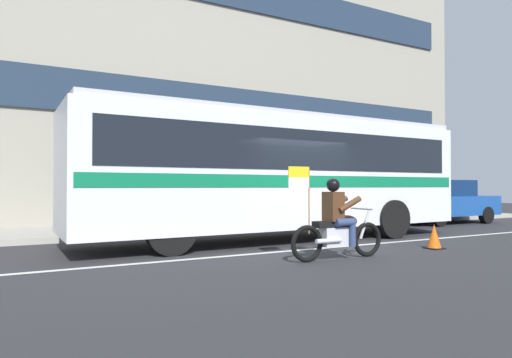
% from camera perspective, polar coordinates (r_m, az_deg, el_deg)
% --- Properties ---
extents(ground_plane, '(60.00, 60.00, 0.00)m').
position_cam_1_polar(ground_plane, '(10.67, 6.15, -8.54)').
color(ground_plane, '#2B2B2D').
extents(sidewalk_curb, '(28.00, 3.80, 0.15)m').
position_cam_1_polar(sidewalk_curb, '(15.11, -5.01, -6.01)').
color(sidewalk_curb, '#A39E93').
rests_on(sidewalk_curb, ground_plane).
extents(lane_center_stripe, '(26.60, 0.14, 0.01)m').
position_cam_1_polar(lane_center_stripe, '(10.18, 8.10, -8.88)').
color(lane_center_stripe, silver).
rests_on(lane_center_stripe, ground_plane).
extents(office_building_facade, '(28.00, 0.89, 13.14)m').
position_cam_1_polar(office_building_facade, '(17.93, -8.03, 15.81)').
color(office_building_facade, gray).
rests_on(office_building_facade, ground_plane).
extents(transit_bus, '(10.63, 2.81, 3.22)m').
position_cam_1_polar(transit_bus, '(11.60, 2.89, 1.39)').
color(transit_bus, silver).
rests_on(transit_bus, ground_plane).
extents(motorcycle_with_rider, '(2.20, 0.64, 1.78)m').
position_cam_1_polar(motorcycle_with_rider, '(8.68, 10.46, -5.85)').
color(motorcycle_with_rider, black).
rests_on(motorcycle_with_rider, ground_plane).
extents(parked_sedan_curbside, '(4.29, 1.91, 1.64)m').
position_cam_1_polar(parked_sedan_curbside, '(18.16, 23.03, -2.63)').
color(parked_sedan_curbside, '#194793').
rests_on(parked_sedan_curbside, ground_plane).
extents(fire_hydrant, '(0.22, 0.30, 0.75)m').
position_cam_1_polar(fire_hydrant, '(16.20, 11.27, -4.08)').
color(fire_hydrant, red).
rests_on(fire_hydrant, sidewalk_curb).
extents(traffic_cone, '(0.36, 0.36, 0.55)m').
position_cam_1_polar(traffic_cone, '(10.79, 22.06, -7.01)').
color(traffic_cone, '#EA590F').
rests_on(traffic_cone, ground_plane).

